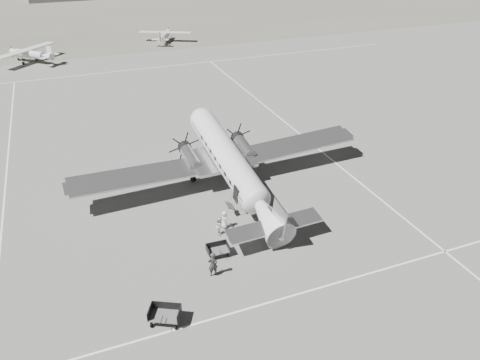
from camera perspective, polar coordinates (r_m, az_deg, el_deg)
name	(u,v)px	position (r m, az deg, el deg)	size (l,w,h in m)	color
ground	(224,190)	(41.33, -2.02, -1.26)	(260.00, 260.00, 0.00)	slate
taxi_line_near	(297,294)	(31.07, 6.98, -13.67)	(60.00, 0.15, 0.01)	white
taxi_line_right	(341,167)	(46.16, 12.15, 1.57)	(0.15, 80.00, 0.01)	white
taxi_line_left	(6,175)	(48.83, -26.60, 0.52)	(0.15, 60.00, 0.01)	white
taxi_line_horizon	(138,69)	(77.39, -12.32, 13.06)	(90.00, 0.15, 0.01)	white
grass_infield	(97,11)	(130.78, -17.04, 19.10)	(260.00, 90.00, 0.01)	#656355
dc3_airliner	(231,165)	(39.90, -1.05, 1.80)	(27.10, 18.80, 5.16)	#B6B6B8
light_plane_left	(30,55)	(86.20, -24.25, 13.70)	(11.73, 9.51, 2.43)	silver
light_plane_right	(165,36)	(94.04, -9.15, 16.89)	(10.08, 8.18, 2.09)	silver
baggage_cart_near	(218,250)	(33.57, -2.71, -8.56)	(1.64, 1.16, 0.93)	#505050
baggage_cart_far	(165,315)	(29.15, -9.15, -15.99)	(1.93, 1.36, 1.09)	#505050
ground_crew	(213,264)	(31.68, -3.34, -10.20)	(0.68, 0.45, 1.87)	#303030
ramp_agent	(220,226)	(35.52, -2.44, -5.58)	(0.72, 0.56, 1.49)	silver
passenger	(225,220)	(36.17, -1.90, -4.86)	(0.71, 0.46, 1.46)	silver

